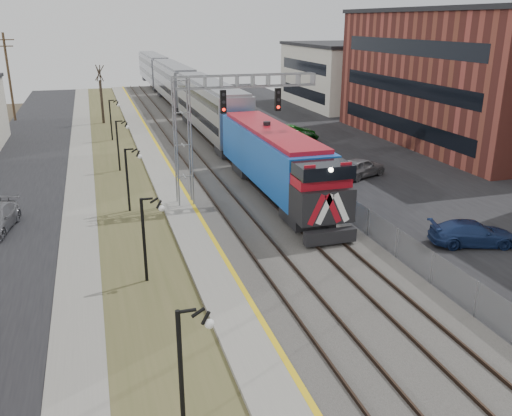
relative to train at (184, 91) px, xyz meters
name	(u,v)px	position (x,y,z in m)	size (l,w,h in m)	color
street_west	(13,190)	(-17.00, -28.44, -2.90)	(7.00, 120.00, 0.04)	black
sidewalk	(80,184)	(-12.50, -28.44, -2.88)	(2.00, 120.00, 0.08)	gray
grass_median	(123,181)	(-9.50, -28.44, -2.89)	(4.00, 120.00, 0.06)	#4A4D29
platform	(163,177)	(-6.50, -28.44, -2.80)	(2.00, 120.00, 0.24)	gray
ballast_bed	(227,172)	(-1.50, -28.44, -2.82)	(8.00, 120.00, 0.20)	#595651
parking_lot	(366,162)	(10.50, -28.44, -2.90)	(16.00, 120.00, 0.04)	black
platform_edge	(175,174)	(-5.62, -28.44, -2.67)	(0.24, 120.00, 0.01)	gold
track_near	(202,172)	(-3.50, -28.44, -2.64)	(1.58, 120.00, 0.15)	#2D2119
track_far	(246,168)	(0.00, -28.44, -2.64)	(1.58, 120.00, 0.15)	#2D2119
train	(184,91)	(0.00, 0.00, 0.00)	(3.00, 85.85, 5.33)	#1653B4
signal_gantry	(209,118)	(-4.28, -35.45, 2.67)	(9.00, 1.07, 8.15)	gray
lampposts	(143,239)	(-9.50, -45.16, -0.92)	(0.14, 62.14, 4.00)	black
fence	(278,159)	(2.70, -28.44, -2.12)	(0.04, 120.00, 1.60)	gray
car_lot_d	(472,234)	(7.38, -46.14, -2.27)	(1.81, 4.46, 1.29)	navy
car_lot_e	(360,168)	(7.79, -32.56, -2.16)	(1.78, 4.43, 1.51)	slate
car_lot_f	(294,133)	(7.87, -18.11, -2.22)	(1.49, 4.26, 1.40)	#0D450E
car_lot_g	(292,136)	(7.16, -19.67, -2.19)	(2.41, 5.23, 1.45)	#0C3E12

